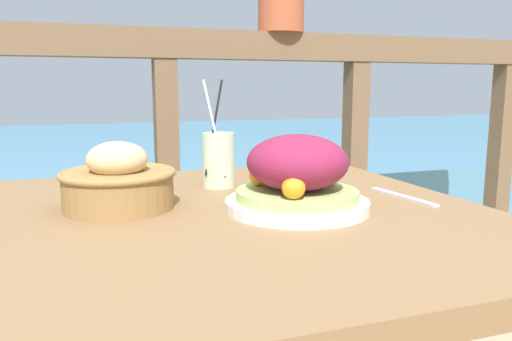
{
  "coord_description": "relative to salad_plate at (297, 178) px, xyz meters",
  "views": [
    {
      "loc": [
        -0.25,
        -0.85,
        0.93
      ],
      "look_at": [
        0.07,
        0.07,
        0.77
      ],
      "focal_mm": 35.0,
      "sensor_mm": 36.0,
      "label": 1
    }
  ],
  "objects": [
    {
      "name": "sea_backdrop",
      "position": [
        -0.11,
        3.27,
        -0.52
      ],
      "size": [
        12.0,
        4.0,
        0.5
      ],
      "color": "teal",
      "rests_on": "ground_plane"
    },
    {
      "name": "knife",
      "position": [
        0.24,
        0.02,
        -0.06
      ],
      "size": [
        0.04,
        0.18,
        0.0
      ],
      "color": "silver",
      "rests_on": "patio_table"
    },
    {
      "name": "bread_basket",
      "position": [
        -0.31,
        0.12,
        -0.01
      ],
      "size": [
        0.21,
        0.21,
        0.12
      ],
      "color": "olive",
      "rests_on": "patio_table"
    },
    {
      "name": "patio_table",
      "position": [
        -0.11,
        0.03,
        -0.16
      ],
      "size": [
        0.92,
        0.92,
        0.71
      ],
      "color": "olive",
      "rests_on": "ground_plane"
    },
    {
      "name": "drink_glass",
      "position": [
        -0.08,
        0.26,
        0.0
      ],
      "size": [
        0.07,
        0.08,
        0.24
      ],
      "color": "beige",
      "rests_on": "patio_table"
    },
    {
      "name": "railing_fence",
      "position": [
        -0.11,
        0.77,
        -0.01
      ],
      "size": [
        2.8,
        0.08,
        1.11
      ],
      "color": "brown",
      "rests_on": "ground_plane"
    },
    {
      "name": "salad_plate",
      "position": [
        0.0,
        0.0,
        0.0
      ],
      "size": [
        0.26,
        0.26,
        0.14
      ],
      "color": "silver",
      "rests_on": "patio_table"
    }
  ]
}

